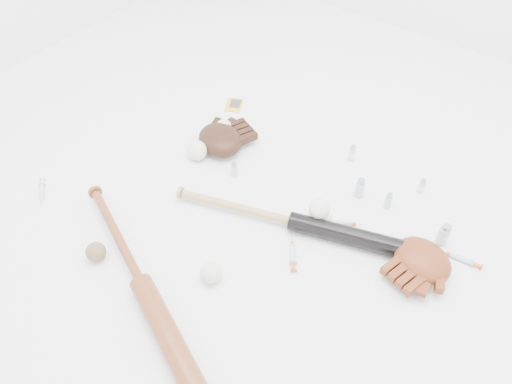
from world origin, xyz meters
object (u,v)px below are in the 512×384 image
Objects in this scene: pedestal at (318,219)px; bat_wood at (142,284)px; glove_dark at (220,139)px; bat_dark at (292,221)px.

bat_wood is at bearing -118.17° from pedestal.
glove_dark is (-0.22, 0.65, 0.01)m from bat_wood.
bat_dark is at bearing 1.84° from glove_dark.
bat_wood is (-0.23, -0.48, 0.00)m from bat_dark.
pedestal is (0.06, 0.07, -0.01)m from bat_dark.
glove_dark is 3.22× the size of pedestal.
pedestal is (0.52, -0.11, -0.02)m from glove_dark.
bat_wood is 0.69m from glove_dark.
glove_dark is (-0.46, 0.17, 0.01)m from bat_dark.
bat_wood is at bearing -48.46° from glove_dark.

